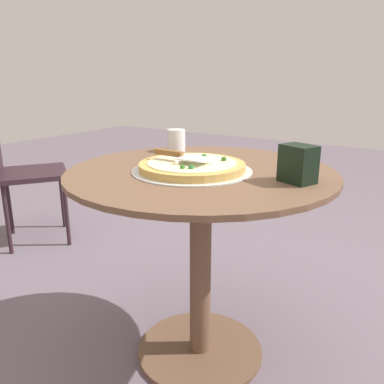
# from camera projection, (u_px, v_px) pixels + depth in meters

# --- Properties ---
(ground_plane) EXTENTS (10.00, 10.00, 0.00)m
(ground_plane) POSITION_uv_depth(u_px,v_px,m) (200.00, 351.00, 1.57)
(ground_plane) COLOR #655964
(patio_table) EXTENTS (0.91, 0.91, 0.73)m
(patio_table) POSITION_uv_depth(u_px,v_px,m) (201.00, 225.00, 1.41)
(patio_table) COLOR brown
(patio_table) RESTS_ON ground
(pizza_on_tray) EXTENTS (0.40, 0.40, 0.05)m
(pizza_on_tray) POSITION_uv_depth(u_px,v_px,m) (192.00, 167.00, 1.33)
(pizza_on_tray) COLOR #BAC1BF
(pizza_on_tray) RESTS_ON patio_table
(pizza_server) EXTENTS (0.08, 0.21, 0.02)m
(pizza_server) POSITION_uv_depth(u_px,v_px,m) (181.00, 155.00, 1.33)
(pizza_server) COLOR silver
(pizza_server) RESTS_ON pizza_on_tray
(drinking_cup) EXTENTS (0.08, 0.08, 0.09)m
(drinking_cup) POSITION_uv_depth(u_px,v_px,m) (176.00, 140.00, 1.66)
(drinking_cup) COLOR white
(drinking_cup) RESTS_ON patio_table
(napkin_dispenser) EXTENTS (0.10, 0.12, 0.11)m
(napkin_dispenser) POSITION_uv_depth(u_px,v_px,m) (298.00, 164.00, 1.19)
(napkin_dispenser) COLOR black
(napkin_dispenser) RESTS_ON patio_table
(patio_chair_near) EXTENTS (0.55, 0.55, 0.85)m
(patio_chair_near) POSITION_uv_depth(u_px,v_px,m) (19.00, 165.00, 2.46)
(patio_chair_near) COLOR #2F1D24
(patio_chair_near) RESTS_ON ground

